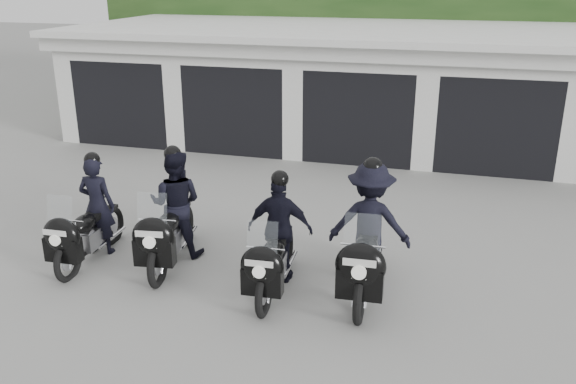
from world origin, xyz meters
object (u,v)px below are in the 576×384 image
(police_bike_c, at_px, (277,238))
(police_bike_d, at_px, (368,234))
(police_bike_a, at_px, (89,219))
(police_bike_b, at_px, (173,213))

(police_bike_c, height_order, police_bike_d, police_bike_d)
(police_bike_c, bearing_deg, police_bike_d, 10.35)
(police_bike_a, bearing_deg, police_bike_b, 13.68)
(police_bike_b, relative_size, police_bike_d, 0.95)
(police_bike_d, bearing_deg, police_bike_c, -169.30)
(police_bike_a, distance_m, police_bike_d, 4.38)
(police_bike_c, bearing_deg, police_bike_a, 176.15)
(police_bike_b, height_order, police_bike_d, police_bike_d)
(police_bike_b, relative_size, police_bike_c, 1.06)
(police_bike_b, height_order, police_bike_c, police_bike_b)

